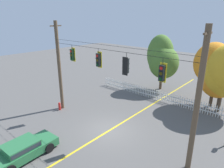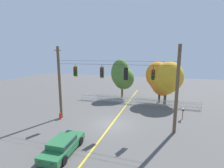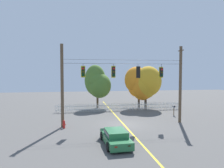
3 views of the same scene
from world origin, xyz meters
name	(u,v)px [view 1 (image 1 of 3)]	position (x,y,z in m)	size (l,w,h in m)	color
ground	(110,130)	(0.00, 0.00, 0.00)	(80.00, 80.00, 0.00)	#565451
lane_centerline_stripe	(110,130)	(0.00, 0.00, 0.00)	(0.16, 36.00, 0.01)	gold
signal_support_span	(109,80)	(0.00, 0.00, 4.19)	(12.80, 1.10, 8.24)	brown
traffic_signal_northbound_primary	(72,55)	(-4.18, 0.01, 5.53)	(0.43, 0.38, 1.41)	black
traffic_signal_eastbound_side	(99,60)	(-1.09, 0.01, 5.52)	(0.43, 0.38, 1.44)	black
traffic_signal_northbound_secondary	(126,66)	(1.49, -0.01, 5.48)	(0.43, 0.38, 1.48)	black
traffic_signal_southbound_primary	(162,73)	(4.07, 0.01, 5.46)	(0.43, 0.38, 1.48)	black
white_picket_fence	(170,99)	(1.20, 7.87, 0.57)	(17.90, 0.06, 1.13)	silver
autumn_maple_near_fence	(162,58)	(-1.68, 11.11, 3.88)	(4.03, 3.41, 6.61)	brown
autumn_maple_mid	(215,68)	(4.48, 9.97, 3.90)	(4.37, 3.83, 6.33)	#473828
parked_car	(23,149)	(-1.97, -6.00, 0.60)	(2.01, 4.26, 1.15)	#286B3D
fire_hydrant	(60,106)	(-6.08, -0.45, 0.38)	(0.38, 0.22, 0.78)	red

